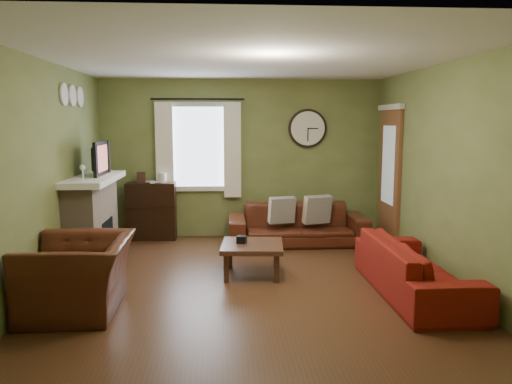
{
  "coord_description": "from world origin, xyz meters",
  "views": [
    {
      "loc": [
        -0.3,
        -5.68,
        1.91
      ],
      "look_at": [
        0.1,
        0.4,
        1.05
      ],
      "focal_mm": 35.0,
      "sensor_mm": 36.0,
      "label": 1
    }
  ],
  "objects": [
    {
      "name": "floor",
      "position": [
        0.0,
        0.0,
        0.0
      ],
      "size": [
        4.6,
        5.2,
        0.0
      ],
      "primitive_type": "cube",
      "color": "#472A18",
      "rests_on": "ground"
    },
    {
      "name": "ceiling",
      "position": [
        0.0,
        0.0,
        2.6
      ],
      "size": [
        4.6,
        5.2,
        0.0
      ],
      "primitive_type": "cube",
      "color": "white",
      "rests_on": "ground"
    },
    {
      "name": "wall_left",
      "position": [
        -2.3,
        0.0,
        1.3
      ],
      "size": [
        0.0,
        5.2,
        2.6
      ],
      "primitive_type": "cube",
      "color": "olive",
      "rests_on": "ground"
    },
    {
      "name": "wall_right",
      "position": [
        2.3,
        0.0,
        1.3
      ],
      "size": [
        0.0,
        5.2,
        2.6
      ],
      "primitive_type": "cube",
      "color": "olive",
      "rests_on": "ground"
    },
    {
      "name": "wall_back",
      "position": [
        0.0,
        2.6,
        1.3
      ],
      "size": [
        4.6,
        0.0,
        2.6
      ],
      "primitive_type": "cube",
      "color": "olive",
      "rests_on": "ground"
    },
    {
      "name": "wall_front",
      "position": [
        0.0,
        -2.6,
        1.3
      ],
      "size": [
        4.6,
        0.0,
        2.6
      ],
      "primitive_type": "cube",
      "color": "olive",
      "rests_on": "ground"
    },
    {
      "name": "fireplace",
      "position": [
        -2.1,
        1.15,
        0.55
      ],
      "size": [
        0.4,
        1.4,
        1.1
      ],
      "primitive_type": "cube",
      "color": "tan",
      "rests_on": "floor"
    },
    {
      "name": "firebox",
      "position": [
        -1.91,
        1.15,
        0.3
      ],
      "size": [
        0.04,
        0.6,
        0.55
      ],
      "primitive_type": "cube",
      "color": "black",
      "rests_on": "fireplace"
    },
    {
      "name": "mantel",
      "position": [
        -2.07,
        1.15,
        1.14
      ],
      "size": [
        0.58,
        1.6,
        0.08
      ],
      "primitive_type": "cube",
      "color": "white",
      "rests_on": "fireplace"
    },
    {
      "name": "tv",
      "position": [
        -2.05,
        1.3,
        1.35
      ],
      "size": [
        0.08,
        0.6,
        0.35
      ],
      "primitive_type": "imported",
      "rotation": [
        0.0,
        0.0,
        1.57
      ],
      "color": "black",
      "rests_on": "mantel"
    },
    {
      "name": "tv_screen",
      "position": [
        -1.97,
        1.3,
        1.41
      ],
      "size": [
        0.02,
        0.62,
        0.36
      ],
      "primitive_type": "cube",
      "color": "#994C3F",
      "rests_on": "mantel"
    },
    {
      "name": "medallion_left",
      "position": [
        -2.28,
        0.8,
        2.25
      ],
      "size": [
        0.28,
        0.28,
        0.03
      ],
      "primitive_type": "cylinder",
      "color": "white",
      "rests_on": "wall_left"
    },
    {
      "name": "medallion_mid",
      "position": [
        -2.28,
        1.15,
        2.25
      ],
      "size": [
        0.28,
        0.28,
        0.03
      ],
      "primitive_type": "cylinder",
      "color": "white",
      "rests_on": "wall_left"
    },
    {
      "name": "medallion_right",
      "position": [
        -2.28,
        1.5,
        2.25
      ],
      "size": [
        0.28,
        0.28,
        0.03
      ],
      "primitive_type": "cylinder",
      "color": "white",
      "rests_on": "wall_left"
    },
    {
      "name": "window_pane",
      "position": [
        -0.7,
        2.58,
        1.5
      ],
      "size": [
        1.0,
        0.02,
        1.3
      ],
      "primitive_type": null,
      "color": "silver",
      "rests_on": "wall_back"
    },
    {
      "name": "curtain_rod",
      "position": [
        -0.7,
        2.48,
        2.27
      ],
      "size": [
        0.03,
        0.03,
        1.5
      ],
      "primitive_type": "cylinder",
      "color": "black",
      "rests_on": "wall_back"
    },
    {
      "name": "curtain_left",
      "position": [
        -1.25,
        2.48,
        1.45
      ],
      "size": [
        0.28,
        0.04,
        1.55
      ],
      "primitive_type": "cube",
      "color": "white",
      "rests_on": "wall_back"
    },
    {
      "name": "curtain_right",
      "position": [
        -0.15,
        2.48,
        1.45
      ],
      "size": [
        0.28,
        0.04,
        1.55
      ],
      "primitive_type": "cube",
      "color": "white",
      "rests_on": "wall_back"
    },
    {
      "name": "wall_clock",
      "position": [
        1.1,
        2.55,
        1.8
      ],
      "size": [
        0.64,
        0.06,
        0.64
      ],
      "primitive_type": null,
      "color": "white",
      "rests_on": "wall_back"
    },
    {
      "name": "door",
      "position": [
        2.27,
        1.85,
        1.05
      ],
      "size": [
        0.05,
        0.9,
        2.1
      ],
      "primitive_type": "cube",
      "color": "brown",
      "rests_on": "floor"
    },
    {
      "name": "bookshelf",
      "position": [
        -1.48,
        2.41,
        0.47
      ],
      "size": [
        0.79,
        0.33,
        0.93
      ],
      "primitive_type": null,
      "color": "black",
      "rests_on": "floor"
    },
    {
      "name": "book",
      "position": [
        -1.53,
        2.35,
        0.96
      ],
      "size": [
        0.29,
        0.31,
        0.02
      ],
      "primitive_type": "imported",
      "rotation": [
        0.0,
        0.0,
        0.62
      ],
      "color": "#43261A",
      "rests_on": "bookshelf"
    },
    {
      "name": "sofa_brown",
      "position": [
        0.85,
        1.95,
        0.31
      ],
      "size": [
        2.16,
        0.84,
        0.63
      ],
      "primitive_type": "imported",
      "color": "#451C10",
      "rests_on": "floor"
    },
    {
      "name": "pillow_left",
      "position": [
        0.6,
        1.9,
        0.55
      ],
      "size": [
        0.42,
        0.22,
        0.41
      ],
      "primitive_type": "cube",
      "rotation": [
        0.0,
        0.0,
        0.25
      ],
      "color": "gray",
      "rests_on": "sofa_brown"
    },
    {
      "name": "pillow_right",
      "position": [
        1.16,
        1.91,
        0.55
      ],
      "size": [
        0.45,
        0.26,
        0.43
      ],
      "primitive_type": "cube",
      "rotation": [
        0.0,
        0.0,
        0.31
      ],
      "color": "gray",
      "rests_on": "sofa_brown"
    },
    {
      "name": "sofa_red",
      "position": [
        1.81,
        -0.44,
        0.3
      ],
      "size": [
        0.8,
        2.05,
        0.6
      ],
      "primitive_type": "imported",
      "rotation": [
        0.0,
        0.0,
        1.57
      ],
      "color": "maroon",
      "rests_on": "floor"
    },
    {
      "name": "armchair",
      "position": [
        -1.77,
        -0.7,
        0.37
      ],
      "size": [
        1.02,
        1.16,
        0.74
      ],
      "primitive_type": "imported",
      "rotation": [
        0.0,
        0.0,
        -1.55
      ],
      "color": "#451C10",
      "rests_on": "floor"
    },
    {
      "name": "coffee_table",
      "position": [
        0.05,
        0.38,
        0.2
      ],
      "size": [
        0.82,
        0.82,
        0.4
      ],
      "primitive_type": null,
      "rotation": [
        0.0,
        0.0,
        -0.09
      ],
      "color": "#43261A",
      "rests_on": "floor"
    },
    {
      "name": "tissue_box",
      "position": [
        -0.08,
        0.42,
        0.4
      ],
      "size": [
        0.14,
        0.14,
        0.09
      ],
      "primitive_type": "cube",
      "rotation": [
        0.0,
        0.0,
        -0.23
      ],
      "color": "black",
      "rests_on": "coffee_table"
    },
    {
      "name": "wine_glass_a",
      "position": [
        -2.05,
        0.62,
        1.28
      ],
      "size": [
        0.07,
        0.07,
        0.2
      ],
      "primitive_type": null,
      "color": "white",
      "rests_on": "mantel"
    },
    {
      "name": "wine_glass_b",
      "position": [
        -2.05,
        0.64,
        1.27
      ],
      "size": [
        0.07,
        0.07,
        0.19
      ],
      "primitive_type": null,
      "color": "white",
      "rests_on": "mantel"
    }
  ]
}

